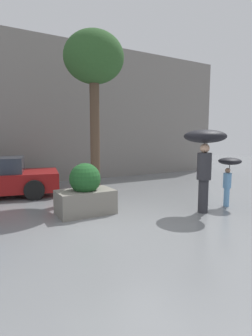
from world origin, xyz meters
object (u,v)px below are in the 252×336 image
object	(u,v)px
person_child	(229,169)
street_tree	(94,62)
planter_box	(85,193)
person_adult	(205,147)

from	to	relation	value
person_child	street_tree	distance (m)	5.03
street_tree	person_child	bearing A→B (deg)	-44.81
planter_box	street_tree	world-z (taller)	street_tree
planter_box	person_adult	distance (m)	3.22
person_adult	street_tree	world-z (taller)	street_tree
person_child	street_tree	world-z (taller)	street_tree
planter_box	street_tree	size ratio (longest dim) A/B	0.27
person_child	person_adult	bearing A→B (deg)	171.28
planter_box	person_child	world-z (taller)	person_child
planter_box	person_child	size ratio (longest dim) A/B	1.03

